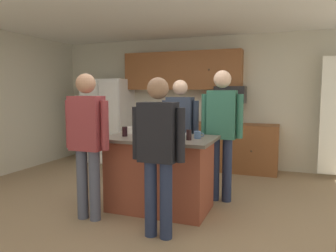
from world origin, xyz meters
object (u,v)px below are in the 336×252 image
Objects in this scene: glass_stout_tall at (125,131)px; mug_blue_stoneware at (130,130)px; glass_dark_ale at (158,133)px; kitchen_island at (160,173)px; person_guest_right at (158,147)px; tumbler_amber at (189,135)px; microwave_over_range at (230,95)px; glass_pilsner at (145,132)px; serving_tray at (170,135)px; mug_ceramic_white at (198,135)px; person_host_foreground at (222,126)px; person_guest_left at (87,136)px; person_elder_center at (180,128)px; refrigerator at (108,121)px.

mug_blue_stoneware is (-0.06, 0.26, -0.02)m from glass_stout_tall.
glass_dark_ale is at bearing -33.52° from mug_blue_stoneware.
person_guest_right is at bearing -69.27° from kitchen_island.
tumbler_amber is at bearing -15.22° from kitchen_island.
microwave_over_range reaches higher than glass_pilsner.
serving_tray is (0.12, 0.06, 0.48)m from kitchen_island.
microwave_over_range is 4.26× the size of mug_blue_stoneware.
person_guest_right is 0.60m from glass_dark_ale.
mug_ceramic_white is (0.20, 0.79, 0.03)m from person_guest_right.
person_host_foreground is at bearing 71.76° from mug_ceramic_white.
mug_ceramic_white is (0.59, 0.26, -0.04)m from glass_pilsner.
glass_pilsner is (0.56, 0.38, 0.03)m from person_guest_left.
person_guest_left is 0.78m from mug_blue_stoneware.
serving_tray is (-0.36, 0.02, -0.02)m from mug_ceramic_white.
person_guest_left reaches higher than person_elder_center.
glass_pilsner is at bearing -168.59° from tumbler_amber.
person_host_foreground is 14.21× the size of mug_ceramic_white.
person_guest_right is 13.14× the size of tumbler_amber.
person_host_foreground is 0.77m from serving_tray.
person_guest_right is (2.41, -3.05, 0.07)m from refrigerator.
person_host_foreground is 0.59m from mug_ceramic_white.
microwave_over_range is at bearing 78.88° from kitchen_island.
glass_stout_tall is at bearing 167.41° from glass_dark_ale.
glass_stout_tall is at bearing -77.29° from mug_blue_stoneware.
kitchen_island is 0.70m from mug_ceramic_white.
person_host_foreground reaches higher than person_guest_left.
person_host_foreground reaches higher than microwave_over_range.
glass_stout_tall is 0.59m from serving_tray.
microwave_over_range reaches higher than mug_ceramic_white.
person_host_foreground is 1.13m from glass_pilsner.
glass_pilsner is 1.28× the size of mug_ceramic_white.
serving_tray is at bearing 176.14° from mug_ceramic_white.
serving_tray is at bearing -1.90° from person_guest_left.
mug_ceramic_white reaches higher than kitchen_island.
person_guest_left is 13.72× the size of glass_stout_tall.
person_elder_center is (2.14, -1.52, 0.09)m from refrigerator.
glass_dark_ale is 0.36× the size of serving_tray.
refrigerator is at bearing 127.27° from mug_blue_stoneware.
glass_pilsner is (-0.39, 0.53, 0.07)m from person_guest_right.
person_guest_right is at bearing -42.01° from glass_stout_tall.
person_guest_left reaches higher than microwave_over_range.
glass_dark_ale is (-0.42, -2.62, -0.43)m from microwave_over_range.
person_guest_right is 13.21× the size of glass_stout_tall.
person_guest_right is 0.83m from serving_tray.
person_elder_center is 0.80m from mug_blue_stoneware.
person_host_foreground is 1.40m from person_guest_right.
glass_pilsner reaches higher than glass_dark_ale.
person_guest_left reaches higher than glass_stout_tall.
glass_pilsner is at bearing -116.08° from kitchen_island.
person_guest_left is 10.81× the size of glass_dark_ale.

